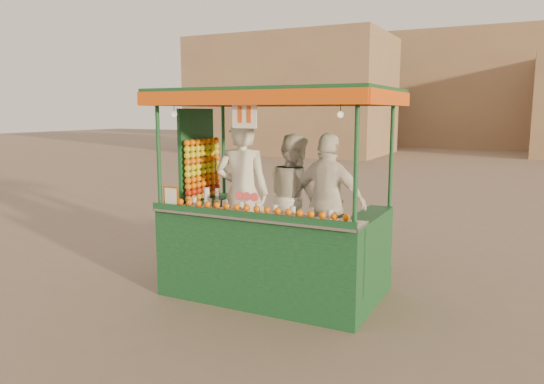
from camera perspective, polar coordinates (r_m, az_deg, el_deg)
The scene contains 7 objects.
ground at distance 6.14m, azimuth 2.31°, elevation -12.05°, with size 90.00×90.00×0.00m, color #6F5C4F.
building_left at distance 27.67m, azimuth 2.27°, elevation 10.66°, with size 10.00×6.00×6.00m, color #8F7551.
building_center at distance 35.52m, azimuth 19.74°, elevation 10.59°, with size 14.00×7.00×7.00m, color #8F7551.
juice_cart at distance 6.14m, azimuth -0.51°, elevation -4.27°, with size 2.71×1.75×2.46m.
vendor_left at distance 6.38m, azimuth -3.34°, elevation -0.11°, with size 0.77×0.64×1.82m.
vendor_middle at distance 6.57m, azimuth 2.54°, elevation -0.62°, with size 1.01×1.00×1.64m.
vendor_right at distance 6.14m, azimuth 6.30°, elevation -1.21°, with size 1.03×0.54×1.67m.
Camera 1 is at (2.33, -5.23, 2.21)m, focal length 33.68 mm.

